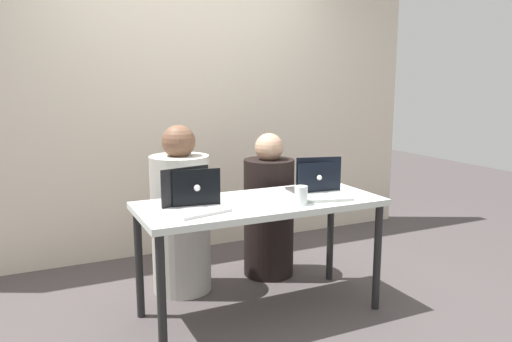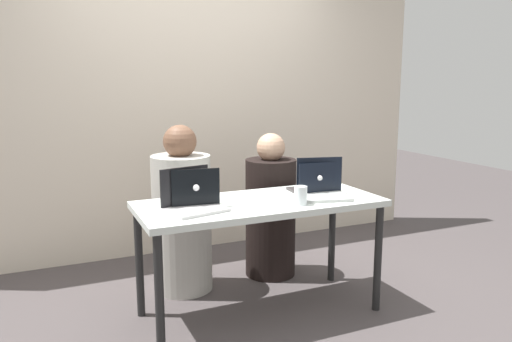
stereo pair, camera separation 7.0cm
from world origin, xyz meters
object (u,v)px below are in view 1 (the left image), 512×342
object	(u,v)px
laptop_back_left	(194,197)
water_glass_right	(301,196)
person_on_left	(181,218)
person_on_right	(269,213)
laptop_front_left	(193,201)
laptop_back_right	(313,185)
laptop_front_right	(322,188)

from	to	relation	value
laptop_back_left	water_glass_right	bearing A→B (deg)	163.66
person_on_left	water_glass_right	bearing A→B (deg)	120.70
person_on_right	laptop_front_left	bearing A→B (deg)	33.39
laptop_front_left	laptop_back_left	world-z (taller)	laptop_front_left
laptop_back_right	laptop_front_left	world-z (taller)	laptop_front_left
person_on_left	laptop_back_right	bearing A→B (deg)	142.66
person_on_left	water_glass_right	world-z (taller)	person_on_left
person_on_right	water_glass_right	distance (m)	0.85
person_on_left	laptop_front_left	xyz separation A→B (m)	(-0.11, -0.62, 0.27)
laptop_back_left	water_glass_right	size ratio (longest dim) A/B	2.75
person_on_right	laptop_front_right	xyz separation A→B (m)	(0.07, -0.64, 0.31)
laptop_back_right	water_glass_right	size ratio (longest dim) A/B	2.62
laptop_front_left	laptop_front_right	bearing A→B (deg)	-14.83
person_on_left	laptop_back_right	distance (m)	0.97
person_on_right	laptop_front_left	xyz separation A→B (m)	(-0.81, -0.62, 0.31)
laptop_back_right	laptop_front_left	size ratio (longest dim) A/B	0.81
laptop_front_left	water_glass_right	distance (m)	0.66
laptop_back_right	laptop_front_right	world-z (taller)	laptop_front_right
person_on_left	laptop_back_right	size ratio (longest dim) A/B	3.99
laptop_back_right	water_glass_right	bearing A→B (deg)	50.78
laptop_back_right	laptop_back_left	size ratio (longest dim) A/B	0.95
water_glass_right	laptop_front_left	bearing A→B (deg)	166.79
laptop_front_left	person_on_left	bearing A→B (deg)	66.88
laptop_front_left	laptop_front_right	world-z (taller)	laptop_front_right
person_on_left	laptop_front_left	world-z (taller)	person_on_left
laptop_front_left	laptop_front_right	size ratio (longest dim) A/B	1.02
person_on_right	laptop_back_left	xyz separation A→B (m)	(-0.76, -0.51, 0.31)
person_on_right	laptop_front_left	world-z (taller)	person_on_right
laptop_back_right	water_glass_right	xyz separation A→B (m)	(-0.25, -0.26, 0.00)
laptop_front_right	person_on_left	bearing A→B (deg)	154.48
water_glass_right	laptop_back_right	bearing A→B (deg)	46.35
laptop_front_left	laptop_back_right	bearing A→B (deg)	-6.50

